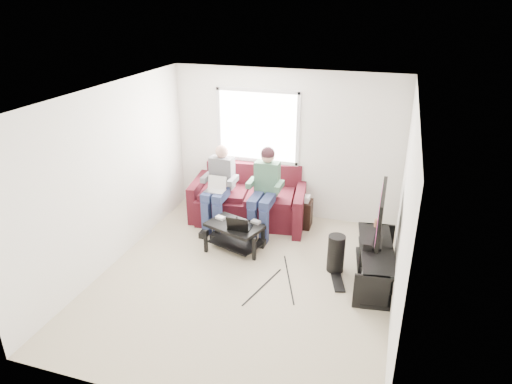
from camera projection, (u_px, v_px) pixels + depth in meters
The scene contains 26 objects.
floor at pixel (244, 279), 6.44m from camera, with size 4.50×4.50×0.00m, color beige.
ceiling at pixel (242, 95), 5.41m from camera, with size 4.50×4.50×0.00m, color white.
wall_back at pixel (285, 145), 7.90m from camera, with size 4.50×4.50×0.00m, color white.
wall_front at pixel (159, 295), 3.96m from camera, with size 4.50×4.50×0.00m, color white.
wall_left at pixel (110, 178), 6.48m from camera, with size 4.50×4.50×0.00m, color white.
wall_right at pixel (403, 216), 5.38m from camera, with size 4.50×4.50×0.00m, color white.
window at pixel (258, 126), 7.90m from camera, with size 1.48×0.04×1.28m.
sofa at pixel (249, 201), 8.05m from camera, with size 2.14×1.18×0.95m.
person_left at pixel (219, 184), 7.66m from camera, with size 0.40×0.70×1.40m.
person_right at pixel (265, 185), 7.43m from camera, with size 0.40×0.71×1.44m.
laptop_silver at pixel (215, 188), 7.53m from camera, with size 0.32×0.22×0.24m, color silver, non-canonical shape.
coffee_table at pixel (235, 231), 7.10m from camera, with size 0.97×0.77×0.42m.
laptop_black at pixel (240, 221), 6.91m from camera, with size 0.34×0.24×0.24m, color black, non-canonical shape.
controller_a at pixel (220, 218), 7.23m from camera, with size 0.14×0.09×0.04m, color silver.
controller_b at pixel (232, 218), 7.23m from camera, with size 0.14×0.09×0.04m, color black.
controller_c at pixel (256, 222), 7.10m from camera, with size 0.14×0.09×0.04m, color gray.
tv_stand at pixel (375, 264), 6.39m from camera, with size 0.65×1.55×0.50m.
tv at pixel (381, 214), 6.18m from camera, with size 0.12×1.10×0.81m.
soundbar at pixel (369, 240), 6.38m from camera, with size 0.12×0.50×0.10m, color black.
drink_cup at pixel (377, 223), 6.82m from camera, with size 0.08×0.08×0.12m, color #A96A49.
console_white at pixel (373, 275), 6.01m from camera, with size 0.30×0.22×0.06m, color silver.
console_grey at pixel (377, 249), 6.62m from camera, with size 0.34×0.26×0.08m, color gray.
console_black at pixel (375, 262), 6.31m from camera, with size 0.38×0.30×0.07m, color black.
subwoofer at pixel (336, 253), 6.55m from camera, with size 0.25×0.25×0.56m, color black.
keyboard_floor at pixel (338, 283), 6.34m from camera, with size 0.14×0.43×0.02m, color black.
end_table at pixel (302, 213), 7.82m from camera, with size 0.32×0.32×0.58m.
Camera 1 is at (1.79, -5.12, 3.69)m, focal length 32.00 mm.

